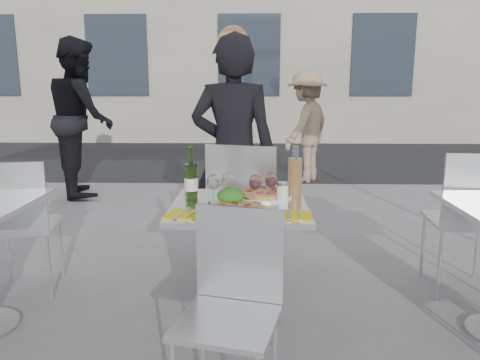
{
  "coord_description": "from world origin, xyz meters",
  "views": [
    {
      "loc": [
        0.06,
        -2.42,
        1.38
      ],
      "look_at": [
        0.0,
        0.15,
        0.85
      ],
      "focal_mm": 35.0,
      "sensor_mm": 36.0,
      "label": 1
    }
  ],
  "objects_px": {
    "chair_near": "(233,294)",
    "pedestrian_a": "(81,118)",
    "pedestrian_b": "(306,127)",
    "woman_diner": "(233,155)",
    "wine_bottle": "(191,180)",
    "wineglass_white_a": "(213,183)",
    "pizza_far": "(263,193)",
    "pizza_near": "(235,210)",
    "carafe": "(295,176)",
    "wineglass_red_a": "(255,183)",
    "wineglass_red_b": "(271,181)",
    "napkin_right": "(293,215)",
    "chair_far": "(246,205)",
    "main_table": "(239,242)",
    "salad_plate": "(231,197)",
    "side_chair_lfar": "(19,217)",
    "napkin_left": "(186,214)",
    "wineglass_white_b": "(228,181)",
    "side_chair_rfar": "(470,212)",
    "sugar_shaker": "(282,192)"
  },
  "relations": [
    {
      "from": "carafe",
      "to": "napkin_left",
      "type": "bearing_deg",
      "value": -145.73
    },
    {
      "from": "woman_diner",
      "to": "pizza_far",
      "type": "bearing_deg",
      "value": 111.26
    },
    {
      "from": "woman_diner",
      "to": "wine_bottle",
      "type": "relative_size",
      "value": 5.86
    },
    {
      "from": "side_chair_lfar",
      "to": "wineglass_white_b",
      "type": "distance_m",
      "value": 1.45
    },
    {
      "from": "wineglass_white_b",
      "to": "napkin_left",
      "type": "bearing_deg",
      "value": -124.59
    },
    {
      "from": "pedestrian_a",
      "to": "carafe",
      "type": "bearing_deg",
      "value": -167.19
    },
    {
      "from": "chair_near",
      "to": "napkin_left",
      "type": "bearing_deg",
      "value": 136.79
    },
    {
      "from": "wineglass_white_a",
      "to": "main_table",
      "type": "bearing_deg",
      "value": -9.59
    },
    {
      "from": "woman_diner",
      "to": "wineglass_white_b",
      "type": "distance_m",
      "value": 0.91
    },
    {
      "from": "side_chair_rfar",
      "to": "side_chair_lfar",
      "type": "bearing_deg",
      "value": 5.79
    },
    {
      "from": "pizza_near",
      "to": "carafe",
      "type": "relative_size",
      "value": 1.07
    },
    {
      "from": "wine_bottle",
      "to": "wineglass_red_b",
      "type": "height_order",
      "value": "wine_bottle"
    },
    {
      "from": "wineglass_white_a",
      "to": "napkin_right",
      "type": "distance_m",
      "value": 0.49
    },
    {
      "from": "side_chair_lfar",
      "to": "napkin_left",
      "type": "relative_size",
      "value": 4.26
    },
    {
      "from": "side_chair_lfar",
      "to": "main_table",
      "type": "bearing_deg",
      "value": 152.58
    },
    {
      "from": "pizza_near",
      "to": "carafe",
      "type": "xyz_separation_m",
      "value": [
        0.33,
        0.34,
        0.11
      ]
    },
    {
      "from": "napkin_left",
      "to": "side_chair_lfar",
      "type": "bearing_deg",
      "value": 163.49
    },
    {
      "from": "chair_far",
      "to": "pizza_far",
      "type": "height_order",
      "value": "chair_far"
    },
    {
      "from": "chair_far",
      "to": "salad_plate",
      "type": "distance_m",
      "value": 0.6
    },
    {
      "from": "chair_near",
      "to": "chair_far",
      "type": "bearing_deg",
      "value": 101.85
    },
    {
      "from": "pizza_far",
      "to": "sugar_shaker",
      "type": "bearing_deg",
      "value": -52.71
    },
    {
      "from": "pizza_far",
      "to": "sugar_shaker",
      "type": "distance_m",
      "value": 0.17
    },
    {
      "from": "chair_far",
      "to": "side_chair_lfar",
      "type": "bearing_deg",
      "value": 20.53
    },
    {
      "from": "main_table",
      "to": "salad_plate",
      "type": "relative_size",
      "value": 3.41
    },
    {
      "from": "chair_near",
      "to": "carafe",
      "type": "distance_m",
      "value": 0.91
    },
    {
      "from": "pedestrian_a",
      "to": "napkin_right",
      "type": "relative_size",
      "value": 9.63
    },
    {
      "from": "pizza_near",
      "to": "wineglass_red_a",
      "type": "relative_size",
      "value": 1.98
    },
    {
      "from": "main_table",
      "to": "salad_plate",
      "type": "distance_m",
      "value": 0.25
    },
    {
      "from": "wine_bottle",
      "to": "wineglass_red_b",
      "type": "distance_m",
      "value": 0.44
    },
    {
      "from": "sugar_shaker",
      "to": "chair_far",
      "type": "bearing_deg",
      "value": 111.88
    },
    {
      "from": "main_table",
      "to": "wine_bottle",
      "type": "xyz_separation_m",
      "value": [
        -0.27,
        0.08,
        0.32
      ]
    },
    {
      "from": "side_chair_lfar",
      "to": "wineglass_white_b",
      "type": "xyz_separation_m",
      "value": [
        1.36,
        -0.36,
        0.32
      ]
    },
    {
      "from": "pedestrian_b",
      "to": "wineglass_white_a",
      "type": "relative_size",
      "value": 9.94
    },
    {
      "from": "chair_near",
      "to": "woman_diner",
      "type": "xyz_separation_m",
      "value": [
        -0.06,
        1.57,
        0.35
      ]
    },
    {
      "from": "main_table",
      "to": "wineglass_white_a",
      "type": "height_order",
      "value": "wineglass_white_a"
    },
    {
      "from": "wineglass_white_b",
      "to": "napkin_right",
      "type": "bearing_deg",
      "value": -40.29
    },
    {
      "from": "napkin_right",
      "to": "chair_near",
      "type": "bearing_deg",
      "value": -122.48
    },
    {
      "from": "chair_near",
      "to": "pedestrian_b",
      "type": "height_order",
      "value": "pedestrian_b"
    },
    {
      "from": "chair_near",
      "to": "pedestrian_a",
      "type": "distance_m",
      "value": 4.46
    },
    {
      "from": "wineglass_white_a",
      "to": "pizza_far",
      "type": "bearing_deg",
      "value": 31.03
    },
    {
      "from": "wineglass_red_a",
      "to": "wine_bottle",
      "type": "bearing_deg",
      "value": 169.9
    },
    {
      "from": "carafe",
      "to": "pedestrian_b",
      "type": "bearing_deg",
      "value": 82.54
    },
    {
      "from": "chair_far",
      "to": "side_chair_rfar",
      "type": "distance_m",
      "value": 1.44
    },
    {
      "from": "wineglass_white_a",
      "to": "napkin_right",
      "type": "relative_size",
      "value": 0.79
    },
    {
      "from": "woman_diner",
      "to": "napkin_left",
      "type": "xyz_separation_m",
      "value": [
        -0.19,
        -1.19,
        -0.11
      ]
    },
    {
      "from": "pizza_far",
      "to": "side_chair_lfar",
      "type": "bearing_deg",
      "value": 170.94
    },
    {
      "from": "pizza_far",
      "to": "napkin_left",
      "type": "height_order",
      "value": "pizza_far"
    },
    {
      "from": "side_chair_lfar",
      "to": "wineglass_white_b",
      "type": "relative_size",
      "value": 5.79
    },
    {
      "from": "pedestrian_b",
      "to": "pizza_far",
      "type": "distance_m",
      "value": 4.1
    },
    {
      "from": "main_table",
      "to": "side_chair_lfar",
      "type": "height_order",
      "value": "side_chair_lfar"
    }
  ]
}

